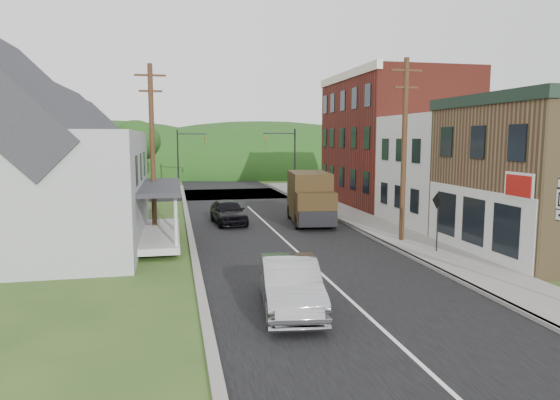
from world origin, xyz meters
TOP-DOWN VIEW (x-y plane):
  - ground at (0.00, 0.00)m, footprint 120.00×120.00m
  - road at (0.00, 10.00)m, footprint 9.00×90.00m
  - cross_road at (0.00, 27.00)m, footprint 60.00×9.00m
  - sidewalk_right at (5.90, 8.00)m, footprint 2.80×55.00m
  - curb_right at (4.55, 8.00)m, footprint 0.20×55.00m
  - curb_left at (-4.65, 8.00)m, footprint 0.30×55.00m
  - storefront_tan at (11.30, 0.00)m, footprint 8.00×8.00m
  - storefront_white at (11.30, 7.50)m, footprint 8.00×7.00m
  - storefront_red at (11.30, 17.00)m, footprint 8.00×12.00m
  - house_gray at (-12.00, 6.00)m, footprint 10.20×12.24m
  - house_blue at (-11.00, 17.00)m, footprint 7.14×8.16m
  - house_cream at (-11.50, 26.00)m, footprint 7.14×8.16m
  - utility_pole_right at (5.60, 3.50)m, footprint 1.60×0.26m
  - utility_pole_left at (-6.50, 8.00)m, footprint 1.60×0.26m
  - traffic_signal_right at (4.30, 23.50)m, footprint 2.87×0.20m
  - traffic_signal_left at (-4.30, 30.50)m, footprint 2.87×0.20m
  - tree_left_d at (-9.00, 32.00)m, footprint 4.80×4.80m
  - forested_ridge at (0.00, 55.00)m, footprint 90.00×30.00m
  - silver_sedan at (-2.09, -4.96)m, footprint 2.20×4.91m
  - dark_sedan at (-2.27, 10.67)m, footprint 2.15×4.53m
  - delivery_van at (2.62, 9.80)m, footprint 2.88×5.79m
  - warning_sign at (5.98, 0.80)m, footprint 0.12×0.73m

SIDE VIEW (x-z plane):
  - ground at x=0.00m, z-range 0.00..0.00m
  - road at x=0.00m, z-range -0.01..0.01m
  - cross_road at x=0.00m, z-range -0.01..0.01m
  - forested_ridge at x=0.00m, z-range -8.00..8.00m
  - curb_left at x=-4.65m, z-range 0.00..0.12m
  - sidewalk_right at x=5.90m, z-range 0.00..0.15m
  - curb_right at x=4.55m, z-range 0.00..0.15m
  - dark_sedan at x=-2.27m, z-range 0.00..1.50m
  - silver_sedan at x=-2.09m, z-range 0.00..1.56m
  - delivery_van at x=2.62m, z-range 0.02..3.13m
  - warning_sign at x=5.98m, z-range 0.52..3.16m
  - storefront_white at x=11.30m, z-range 0.00..6.50m
  - storefront_tan at x=11.30m, z-range 0.00..7.00m
  - house_blue at x=-11.00m, z-range 0.05..7.33m
  - house_cream at x=-11.50m, z-range 0.05..7.33m
  - traffic_signal_right at x=4.30m, z-range 0.76..6.76m
  - traffic_signal_left at x=-4.30m, z-range 0.76..6.76m
  - house_gray at x=-12.00m, z-range 0.06..8.41m
  - utility_pole_right at x=5.60m, z-range 0.16..9.16m
  - utility_pole_left at x=-6.50m, z-range 0.16..9.16m
  - tree_left_d at x=-9.00m, z-range 1.41..8.35m
  - storefront_red at x=11.30m, z-range 0.00..10.00m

